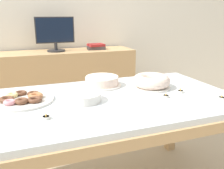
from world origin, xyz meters
TOP-DOWN VIEW (x-y plane):
  - wall_back at (0.00, 1.78)m, footprint 8.00×0.10m
  - dining_table at (0.00, 0.00)m, footprint 1.58×0.93m
  - sideboard at (0.00, 1.48)m, footprint 1.54×0.44m
  - computer_monitor at (-0.12, 1.48)m, footprint 0.42×0.20m
  - book_stack at (0.35, 1.48)m, footprint 0.22×0.17m
  - cake_chocolate_round at (0.03, 0.27)m, footprint 0.27×0.27m
  - cake_golden_bundt at (0.34, 0.11)m, footprint 0.26×0.26m
  - pastry_platter at (-0.52, 0.12)m, footprint 0.36×0.36m
  - plate_stack at (-0.18, 0.00)m, footprint 0.21×0.21m
  - tealight_near_front at (0.32, -0.11)m, footprint 0.04×0.04m
  - tealight_left_edge at (0.46, -0.06)m, footprint 0.04×0.04m
  - tealight_right_edge at (0.61, -0.26)m, footprint 0.04×0.04m
  - tealight_centre at (-0.41, -0.19)m, footprint 0.04×0.04m

SIDE VIEW (x-z plane):
  - sideboard at x=0.00m, z-range 0.00..0.81m
  - dining_table at x=0.00m, z-range 0.27..0.99m
  - tealight_near_front at x=0.32m, z-range 0.71..0.75m
  - tealight_left_edge at x=0.46m, z-range 0.71..0.75m
  - tealight_right_edge at x=0.61m, z-range 0.71..0.75m
  - tealight_centre at x=-0.41m, z-range 0.71..0.75m
  - pastry_platter at x=-0.52m, z-range 0.71..0.76m
  - plate_stack at x=-0.18m, z-range 0.72..0.77m
  - cake_chocolate_round at x=0.03m, z-range 0.72..0.79m
  - cake_golden_bundt at x=0.34m, z-range 0.72..0.81m
  - book_stack at x=0.35m, z-range 0.81..0.88m
  - computer_monitor at x=-0.12m, z-range 0.81..1.19m
  - wall_back at x=0.00m, z-range 0.00..2.60m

